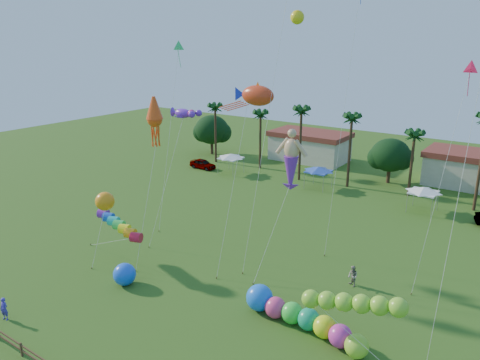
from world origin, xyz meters
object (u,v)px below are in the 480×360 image
Objects in this scene: spectator_b at (353,276)px; caterpillar_inflatable at (300,317)px; car_a at (203,164)px; blue_ball at (125,274)px; spectator_a at (4,309)px.

spectator_b is 7.70m from caterpillar_inflatable.
caterpillar_inflatable is (32.39, -28.49, 0.11)m from car_a.
spectator_b is at bearing 34.39° from blue_ball.
spectator_a is at bearing -159.40° from car_a.
caterpillar_inflatable reaches higher than spectator_a.
spectator_a is 21.42m from caterpillar_inflatable.
blue_ball is (3.28, 8.50, 0.07)m from spectator_a.
car_a is 43.14m from caterpillar_inflatable.
car_a is at bearing 144.83° from caterpillar_inflatable.
blue_ball is at bearing -149.90° from car_a.
caterpillar_inflatable reaches higher than spectator_b.
blue_ball reaches higher than spectator_a.
caterpillar_inflatable is (18.06, 11.52, -0.02)m from spectator_a.
spectator_b is 18.91m from blue_ball.
spectator_a is 0.17× the size of caterpillar_inflatable.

